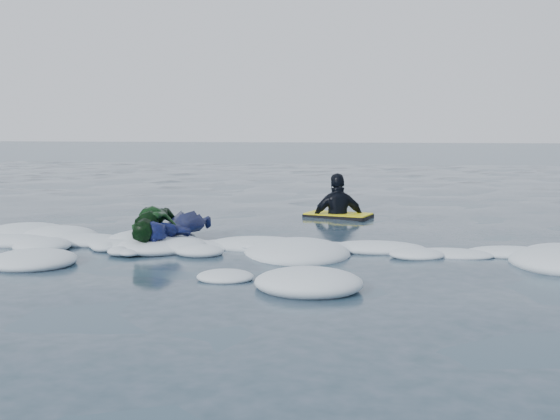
# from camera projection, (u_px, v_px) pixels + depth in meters

# --- Properties ---
(ground) EXTENTS (120.00, 120.00, 0.00)m
(ground) POSITION_uv_depth(u_px,v_px,m) (229.00, 276.00, 6.98)
(ground) COLOR #1C3945
(ground) RESTS_ON ground
(foam_band) EXTENTS (12.00, 3.10, 0.30)m
(foam_band) POSITION_uv_depth(u_px,v_px,m) (251.00, 257.00, 7.99)
(foam_band) COLOR white
(foam_band) RESTS_ON ground
(prone_woman_unit) EXTENTS (0.96, 1.59, 0.39)m
(prone_woman_unit) POSITION_uv_depth(u_px,v_px,m) (177.00, 230.00, 8.76)
(prone_woman_unit) COLOR black
(prone_woman_unit) RESTS_ON ground
(prone_child_unit) EXTENTS (0.82, 1.35, 0.50)m
(prone_child_unit) POSITION_uv_depth(u_px,v_px,m) (154.00, 227.00, 8.62)
(prone_child_unit) COLOR black
(prone_child_unit) RESTS_ON ground
(waiting_rider_unit) EXTENTS (1.17, 0.83, 1.58)m
(waiting_rider_unit) POSITION_uv_depth(u_px,v_px,m) (338.00, 221.00, 11.41)
(waiting_rider_unit) COLOR black
(waiting_rider_unit) RESTS_ON ground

